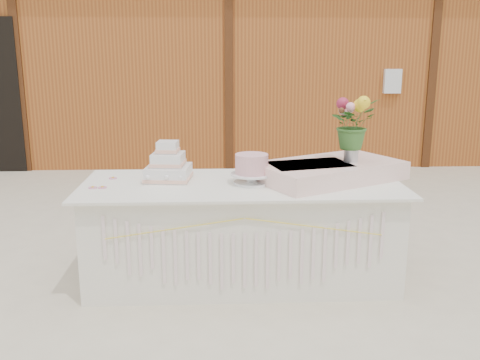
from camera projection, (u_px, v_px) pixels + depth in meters
ground at (242, 278)px, 4.20m from camera, size 80.00×80.00×0.00m
barn at (226, 54)px, 9.62m from camera, size 12.60×4.60×3.30m
cake_table at (242, 231)px, 4.10m from camera, size 2.40×1.00×0.77m
wedding_cake at (168, 167)px, 4.09m from camera, size 0.37×0.37×0.30m
pink_cake_stand at (252, 167)px, 3.96m from camera, size 0.31×0.31×0.23m
satin_runner at (329, 171)px, 4.11m from camera, size 1.26×1.07×0.14m
flower_vase at (351, 152)px, 4.09m from camera, size 0.11×0.11×0.15m
bouquet at (353, 117)px, 4.02m from camera, size 0.45×0.43×0.38m
loose_flowers at (102, 182)px, 4.01m from camera, size 0.16×0.32×0.02m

